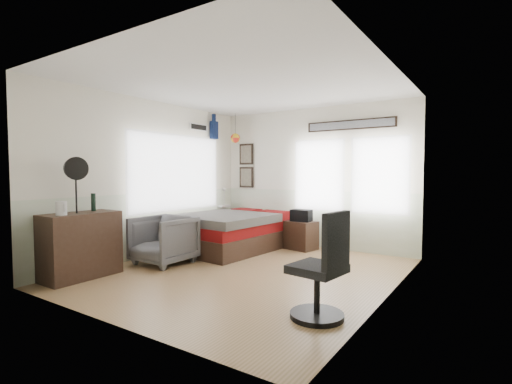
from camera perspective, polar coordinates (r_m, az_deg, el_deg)
ground_plane at (r=5.55m, az=-1.45°, el=-12.22°), size 4.00×4.50×0.01m
room_shell at (r=5.55m, az=-1.02°, el=4.66°), size 4.02×4.52×2.71m
wall_decor at (r=7.62m, az=0.16°, el=7.89°), size 3.55×1.32×1.44m
bed at (r=7.07m, az=-3.74°, el=-6.10°), size 1.67×2.23×0.68m
dresser at (r=5.69m, az=-25.33°, el=-7.41°), size 0.48×1.00×0.90m
armchair at (r=6.11m, az=-14.04°, el=-7.16°), size 0.83×0.85×0.76m
nightstand at (r=7.11m, az=6.95°, el=-6.61°), size 0.60×0.52×0.53m
task_chair at (r=3.79m, az=10.18°, el=-12.55°), size 0.54×0.54×1.08m
kettle at (r=5.42m, az=-27.77°, el=-2.22°), size 0.16×0.14×0.18m
bottle at (r=5.79m, az=-23.74°, el=-1.44°), size 0.06×0.06×0.26m
stand_fan at (r=5.55m, az=-25.95°, el=3.13°), size 0.14×0.31×0.76m
black_bag at (r=7.05m, az=6.97°, el=-3.60°), size 0.39×0.26×0.22m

